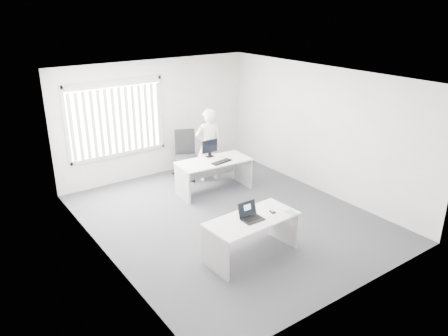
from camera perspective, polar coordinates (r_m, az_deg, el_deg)
ground at (r=8.81m, az=0.59°, el=-6.47°), size 6.00×6.00×0.00m
wall_back at (r=10.72m, az=-8.91°, el=6.40°), size 5.00×0.02×2.80m
wall_front at (r=6.27m, az=17.05°, el=-5.21°), size 5.00×0.02×2.80m
wall_left at (r=7.17m, az=-15.77°, el=-1.68°), size 0.02×6.00×2.80m
wall_right at (r=9.87m, az=12.49°, el=4.86°), size 0.02×6.00×2.80m
ceiling at (r=7.91m, az=0.66°, el=11.81°), size 5.00×6.00×0.02m
window at (r=10.26m, az=-13.85°, el=6.23°), size 2.32×0.06×1.76m
blinds at (r=10.21m, az=-13.71°, el=6.00°), size 2.20×0.10×1.50m
desk_near at (r=7.34m, az=3.65°, el=-7.93°), size 1.62×0.82×0.72m
desk_far at (r=9.77m, az=-1.34°, el=-0.16°), size 1.67×0.87×0.74m
office_chair at (r=10.68m, az=-4.95°, el=0.67°), size 0.87×0.87×1.16m
person at (r=10.30m, az=-2.00°, el=3.01°), size 0.73×0.57×1.76m
laptop at (r=7.13m, az=3.79°, el=-5.84°), size 0.35×0.31×0.27m
paper_sheet at (r=7.45m, az=5.89°, el=-5.80°), size 0.33×0.26×0.00m
mouse at (r=7.44m, az=6.36°, el=-5.64°), size 0.08×0.11×0.04m
booklet at (r=7.49m, az=8.76°, el=-5.77°), size 0.17×0.22×0.01m
keyboard at (r=9.59m, az=-0.31°, el=0.81°), size 0.52×0.25×0.02m
monitor at (r=9.88m, az=-1.89°, el=2.59°), size 0.40×0.13×0.40m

